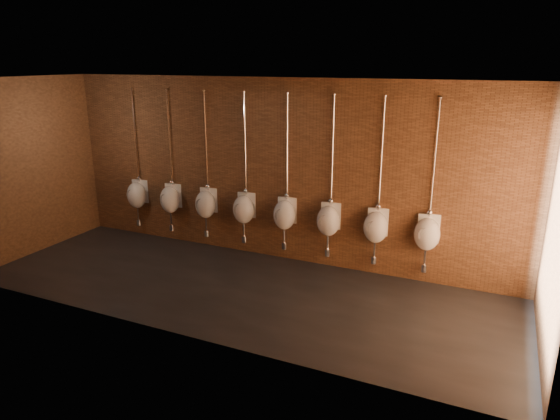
{
  "coord_description": "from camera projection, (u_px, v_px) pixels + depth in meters",
  "views": [
    {
      "loc": [
        3.55,
        -6.27,
        3.49
      ],
      "look_at": [
        0.32,
        0.9,
        1.1
      ],
      "focal_mm": 32.0,
      "sensor_mm": 36.0,
      "label": 1
    }
  ],
  "objects": [
    {
      "name": "urinal_6",
      "position": [
        376.0,
        226.0,
        8.09
      ],
      "size": [
        0.46,
        0.42,
        2.72
      ],
      "color": "white",
      "rests_on": "ground"
    },
    {
      "name": "urinal_4",
      "position": [
        285.0,
        214.0,
        8.73
      ],
      "size": [
        0.46,
        0.42,
        2.72
      ],
      "color": "white",
      "rests_on": "ground"
    },
    {
      "name": "urinal_5",
      "position": [
        329.0,
        220.0,
        8.41
      ],
      "size": [
        0.46,
        0.42,
        2.72
      ],
      "color": "white",
      "rests_on": "ground"
    },
    {
      "name": "urinal_1",
      "position": [
        170.0,
        199.0,
        9.68
      ],
      "size": [
        0.46,
        0.42,
        2.72
      ],
      "color": "white",
      "rests_on": "ground"
    },
    {
      "name": "urinal_0",
      "position": [
        137.0,
        194.0,
        10.0
      ],
      "size": [
        0.46,
        0.42,
        2.72
      ],
      "color": "white",
      "rests_on": "ground"
    },
    {
      "name": "urinal_3",
      "position": [
        244.0,
        208.0,
        9.04
      ],
      "size": [
        0.46,
        0.42,
        2.72
      ],
      "color": "white",
      "rests_on": "ground"
    },
    {
      "name": "urinal_7",
      "position": [
        427.0,
        233.0,
        7.77
      ],
      "size": [
        0.46,
        0.42,
        2.72
      ],
      "color": "white",
      "rests_on": "ground"
    },
    {
      "name": "ground",
      "position": [
        238.0,
        289.0,
        7.88
      ],
      "size": [
        8.5,
        8.5,
        0.0
      ],
      "primitive_type": "plane",
      "color": "black",
      "rests_on": "ground"
    },
    {
      "name": "room_shell",
      "position": [
        235.0,
        164.0,
        7.3
      ],
      "size": [
        8.54,
        3.04,
        3.22
      ],
      "color": "black",
      "rests_on": "ground"
    },
    {
      "name": "urinal_2",
      "position": [
        206.0,
        203.0,
        9.36
      ],
      "size": [
        0.46,
        0.42,
        2.72
      ],
      "color": "white",
      "rests_on": "ground"
    }
  ]
}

